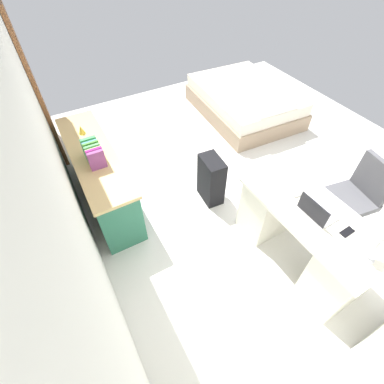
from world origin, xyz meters
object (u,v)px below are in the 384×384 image
at_px(computer_mouse, 297,194).
at_px(figurine_small, 81,130).
at_px(desk, 304,235).
at_px(bed, 244,101).
at_px(cell_phone_near_laptop, 347,232).
at_px(credenza, 100,176).
at_px(office_chair, 352,200).
at_px(suitcase_black, 211,180).
at_px(desk_lamp, 378,237).
at_px(laptop, 316,211).

xyz_separation_m(computer_mouse, figurine_small, (2.03, 1.57, 0.05)).
xyz_separation_m(desk, bed, (2.65, -1.24, -0.15)).
bearing_deg(computer_mouse, cell_phone_near_laptop, -173.77).
height_order(desk, credenza, credenza).
distance_m(office_chair, bed, 2.63).
bearing_deg(bed, suitcase_black, 132.18).
bearing_deg(credenza, cell_phone_near_laptop, -142.89).
relative_size(bed, desk_lamp, 5.73).
bearing_deg(office_chair, desk, 94.86).
xyz_separation_m(credenza, suitcase_black, (-0.67, -1.20, -0.06)).
distance_m(desk, office_chair, 0.79).
bearing_deg(desk_lamp, cell_phone_near_laptop, -18.21).
bearing_deg(bed, credenza, 105.63).
xyz_separation_m(laptop, figurine_small, (2.29, 1.53, 0.01)).
height_order(computer_mouse, desk_lamp, desk_lamp).
bearing_deg(credenza, suitcase_black, -119.09).
distance_m(office_chair, suitcase_black, 1.61).
relative_size(computer_mouse, desk_lamp, 0.29).
relative_size(bed, suitcase_black, 3.08).
height_order(desk, cell_phone_near_laptop, cell_phone_near_laptop).
height_order(credenza, bed, credenza).
distance_m(desk, desk_lamp, 0.80).
relative_size(office_chair, laptop, 3.00).
xyz_separation_m(credenza, computer_mouse, (-1.62, -1.57, 0.39)).
xyz_separation_m(laptop, cell_phone_near_laptop, (-0.28, -0.11, -0.04)).
height_order(credenza, suitcase_black, credenza).
distance_m(desk, credenza, 2.43).
relative_size(cell_phone_near_laptop, desk_lamp, 0.39).
height_order(laptop, cell_phone_near_laptop, laptop).
relative_size(suitcase_black, computer_mouse, 6.41).
bearing_deg(bed, laptop, 154.53).
relative_size(credenza, cell_phone_near_laptop, 13.24).
bearing_deg(desk_lamp, desk, 1.04).
bearing_deg(desk, cell_phone_near_laptop, -164.87).
relative_size(laptop, figurine_small, 2.85).
bearing_deg(cell_phone_near_laptop, computer_mouse, 4.19).
bearing_deg(suitcase_black, laptop, -160.13).
distance_m(desk, figurine_small, 2.79).
distance_m(laptop, figurine_small, 2.76).
distance_m(suitcase_black, desk_lamp, 1.88).
relative_size(computer_mouse, figurine_small, 0.91).
height_order(bed, laptop, laptop).
relative_size(desk, figurine_small, 13.19).
bearing_deg(computer_mouse, suitcase_black, 20.15).
relative_size(laptop, cell_phone_near_laptop, 2.31).
bearing_deg(suitcase_black, figurine_small, 52.64).
bearing_deg(cell_phone_near_laptop, desk, 12.12).
distance_m(office_chair, computer_mouse, 0.87).
xyz_separation_m(office_chair, figurine_small, (2.21, 2.34, 0.40)).
bearing_deg(laptop, office_chair, -84.28).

